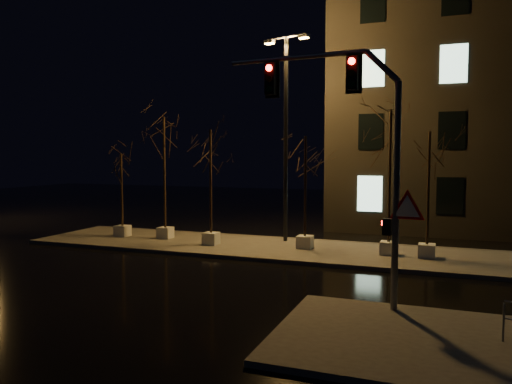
% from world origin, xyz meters
% --- Properties ---
extents(ground, '(90.00, 90.00, 0.00)m').
position_xyz_m(ground, '(0.00, 0.00, 0.00)').
color(ground, black).
rests_on(ground, ground).
extents(median, '(22.00, 5.00, 0.15)m').
position_xyz_m(median, '(0.00, 6.00, 0.07)').
color(median, '#484640').
rests_on(median, ground).
extents(sidewalk_corner, '(7.00, 5.00, 0.15)m').
position_xyz_m(sidewalk_corner, '(7.50, -3.50, 0.07)').
color(sidewalk_corner, '#484640').
rests_on(sidewalk_corner, ground).
extents(tree_0, '(1.80, 1.80, 4.28)m').
position_xyz_m(tree_0, '(-7.53, 6.05, 3.40)').
color(tree_0, beige).
rests_on(tree_0, median).
extents(tree_1, '(1.80, 1.80, 6.14)m').
position_xyz_m(tree_1, '(-5.16, 6.26, 4.81)').
color(tree_1, beige).
rests_on(tree_1, median).
extents(tree_2, '(1.80, 1.80, 5.42)m').
position_xyz_m(tree_2, '(-2.31, 5.56, 4.26)').
color(tree_2, beige).
rests_on(tree_2, median).
extents(tree_3, '(1.80, 1.80, 5.08)m').
position_xyz_m(tree_3, '(2.00, 6.17, 4.01)').
color(tree_3, beige).
rests_on(tree_3, median).
extents(tree_4, '(1.80, 1.80, 6.15)m').
position_xyz_m(tree_4, '(5.61, 5.97, 4.82)').
color(tree_4, beige).
rests_on(tree_4, median).
extents(tree_5, '(1.80, 1.80, 5.18)m').
position_xyz_m(tree_5, '(7.12, 5.91, 4.08)').
color(tree_5, beige).
rests_on(tree_5, median).
extents(traffic_signal_mast, '(5.67, 0.60, 6.94)m').
position_xyz_m(traffic_signal_mast, '(5.39, -1.41, 4.71)').
color(traffic_signal_mast, slate).
rests_on(traffic_signal_mast, sidewalk_corner).
extents(streetlight_main, '(2.38, 0.93, 9.66)m').
position_xyz_m(streetlight_main, '(0.64, 7.63, 5.72)').
color(streetlight_main, black).
rests_on(streetlight_main, median).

